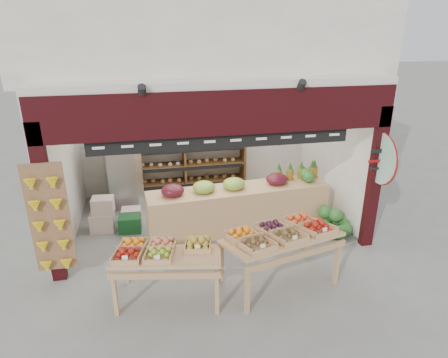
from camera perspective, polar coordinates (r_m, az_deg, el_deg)
ground at (r=8.13m, az=-1.54°, el=-7.45°), size 60.00×60.00×0.00m
shop_structure at (r=8.68m, az=-3.79°, el=21.44°), size 6.36×5.12×5.40m
banana_board at (r=6.66m, az=-23.65°, el=-5.60°), size 0.60×0.15×1.80m
gift_sign at (r=7.39m, az=21.50°, el=2.74°), size 0.04×0.93×0.92m
back_shelving at (r=9.44m, az=-5.73°, el=3.96°), size 2.92×0.48×1.81m
refrigerator at (r=9.03m, az=-14.27°, el=1.26°), size 0.85×0.85×1.81m
cardboard_stack at (r=8.39m, az=-15.29°, el=-5.28°), size 1.01×0.74×0.72m
mid_counter at (r=8.00m, az=2.01°, el=-3.99°), size 3.64×0.97×1.12m
display_table_left at (r=6.06m, az=-9.09°, el=-10.40°), size 1.70×1.13×1.00m
display_table_right at (r=6.31m, az=8.09°, el=-7.93°), size 1.93×1.37×1.10m
watermelon_pile at (r=8.27m, az=15.42°, el=-6.23°), size 0.73×0.70×0.54m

